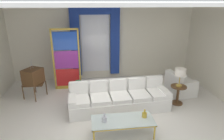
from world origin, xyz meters
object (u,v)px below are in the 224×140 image
Objects in this scene: couch_white_long at (119,98)px; bottle_blue_decanter at (104,119)px; round_side_table at (178,93)px; bottle_crystal_tall at (144,114)px; table_lamp_brass at (180,73)px; stained_glass_divider at (67,61)px; peacock_figurine at (78,87)px; coffee_table at (123,121)px; vintage_tv at (33,77)px; armchair_white at (179,86)px.

couch_white_long is 1.43m from bottle_blue_decanter.
round_side_table is at bearing 0.11° from couch_white_long.
bottle_crystal_tall is 1.98m from table_lamp_brass.
peacock_figurine is (0.37, -0.41, -0.84)m from stained_glass_divider.
bottle_blue_decanter reaches higher than bottle_crystal_tall.
coffee_table is at bearing -146.99° from table_lamp_brass.
vintage_tv is at bearing 132.18° from bottle_blue_decanter.
vintage_tv reaches higher than coffee_table.
peacock_figurine is at bearing 170.61° from armchair_white.
vintage_tv is at bearing 167.21° from round_side_table.
bottle_crystal_tall is 2.58m from armchair_white.
round_side_table is (2.41, 1.31, -0.13)m from bottle_blue_decanter.
round_side_table is (-0.35, -0.62, 0.07)m from armchair_white.
stained_glass_divider is at bearing 125.82° from bottle_crystal_tall.
stained_glass_divider reaches higher than bottle_crystal_tall.
couch_white_long is 12.89× the size of bottle_blue_decanter.
couch_white_long reaches higher than coffee_table.
couch_white_long is 2.30m from armchair_white.
stained_glass_divider reaches higher than round_side_table.
stained_glass_divider is 3.67× the size of peacock_figurine.
couch_white_long is 2.40m from stained_glass_divider.
table_lamp_brass is (3.48, -1.59, -0.03)m from stained_glass_divider.
bottle_crystal_tall is 2.95m from peacock_figurine.
bottle_blue_decanter is 0.10× the size of stained_glass_divider.
bottle_crystal_tall is at bearing 4.22° from bottle_blue_decanter.
coffee_table is at bearing -140.73° from armchair_white.
vintage_tv is 4.66m from table_lamp_brass.
armchair_white reaches higher than bottle_crystal_tall.
coffee_table is 6.41× the size of bottle_blue_decanter.
round_side_table is at bearing 172.87° from table_lamp_brass.
vintage_tv is 2.24× the size of peacock_figurine.
armchair_white is 0.71m from round_side_table.
couch_white_long is 3.16× the size of armchair_white.
armchair_white is at bearing 46.00° from bottle_crystal_tall.
bottle_crystal_tall is 3.84m from vintage_tv.
armchair_white is at bearing 60.67° from round_side_table.
table_lamp_brass is at bearing 28.45° from bottle_blue_decanter.
vintage_tv is at bearing 175.15° from armchair_white.
bottle_crystal_tall is at bearing -134.00° from armchair_white.
couch_white_long is at bearing -179.89° from table_lamp_brass.
stained_glass_divider is 3.90m from round_side_table.
bottle_blue_decanter is 3.37m from armchair_white.
round_side_table is at bearing 33.01° from coffee_table.
stained_glass_divider is 3.70× the size of round_side_table.
armchair_white is 1.64× the size of table_lamp_brass.
stained_glass_divider is (1.05, 0.57, 0.33)m from vintage_tv.
bottle_blue_decanter is 3.15m from stained_glass_divider.
bottle_blue_decanter is at bearing -151.55° from round_side_table.
peacock_figurine is (1.42, 0.16, -0.51)m from vintage_tv.
bottle_crystal_tall is 3.54m from stained_glass_divider.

